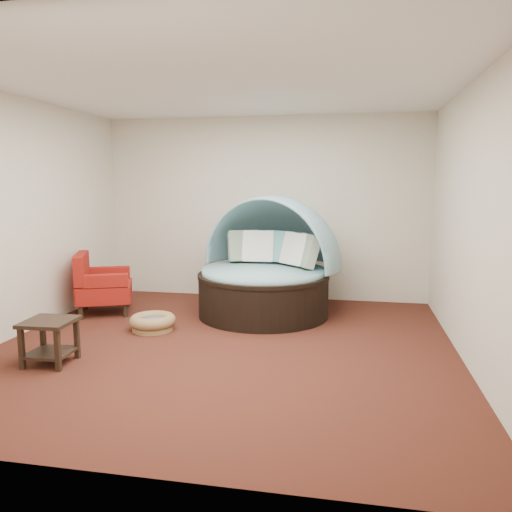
% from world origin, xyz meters
% --- Properties ---
extents(floor, '(5.00, 5.00, 0.00)m').
position_xyz_m(floor, '(0.00, 0.00, 0.00)').
color(floor, '#4B2115').
rests_on(floor, ground).
extents(wall_back, '(5.00, 0.00, 5.00)m').
position_xyz_m(wall_back, '(0.00, 2.50, 1.40)').
color(wall_back, beige).
rests_on(wall_back, floor).
extents(wall_front, '(5.00, 0.00, 5.00)m').
position_xyz_m(wall_front, '(0.00, -2.50, 1.40)').
color(wall_front, beige).
rests_on(wall_front, floor).
extents(wall_left, '(0.00, 5.00, 5.00)m').
position_xyz_m(wall_left, '(-2.50, 0.00, 1.40)').
color(wall_left, beige).
rests_on(wall_left, floor).
extents(wall_right, '(0.00, 5.00, 5.00)m').
position_xyz_m(wall_right, '(2.50, 0.00, 1.40)').
color(wall_right, beige).
rests_on(wall_right, floor).
extents(ceiling, '(5.00, 5.00, 0.00)m').
position_xyz_m(ceiling, '(0.00, 0.00, 2.80)').
color(ceiling, white).
rests_on(ceiling, wall_back).
extents(canopy_daybed, '(2.31, 2.28, 1.63)m').
position_xyz_m(canopy_daybed, '(0.23, 1.48, 0.75)').
color(canopy_daybed, black).
rests_on(canopy_daybed, floor).
extents(pet_basket, '(0.72, 0.72, 0.20)m').
position_xyz_m(pet_basket, '(-1.02, 0.44, 0.10)').
color(pet_basket, brown).
rests_on(pet_basket, floor).
extents(red_armchair, '(0.94, 0.94, 0.85)m').
position_xyz_m(red_armchair, '(-2.05, 1.08, 0.39)').
color(red_armchair, black).
rests_on(red_armchair, floor).
extents(side_table, '(0.49, 0.49, 0.45)m').
position_xyz_m(side_table, '(-1.57, -0.84, 0.29)').
color(side_table, black).
rests_on(side_table, floor).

